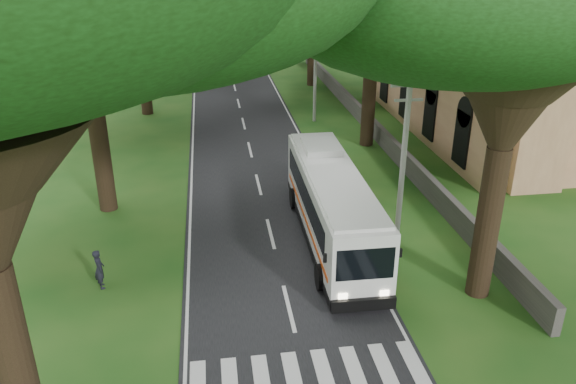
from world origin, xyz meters
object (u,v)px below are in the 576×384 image
(coach_bus, at_px, (332,203))
(distant_car_a, at_px, (224,69))
(church, at_px, (501,64))
(pole_far, at_px, (280,30))
(pedestrian, at_px, (99,269))
(distant_car_b, at_px, (206,54))
(pole_near, at_px, (403,160))
(pole_mid, at_px, (315,67))
(distant_car_c, at_px, (237,39))

(coach_bus, relative_size, distant_car_a, 2.66)
(church, xyz_separation_m, pole_far, (-12.36, 24.45, -0.73))
(distant_car_a, height_order, pedestrian, pedestrian)
(distant_car_b, bearing_deg, pedestrian, -86.53)
(pole_near, distance_m, distant_car_b, 47.34)
(pole_far, relative_size, distant_car_a, 1.82)
(church, bearing_deg, pedestrian, -145.83)
(pole_mid, height_order, coach_bus, pole_mid)
(pole_far, bearing_deg, coach_bus, -94.11)
(distant_car_b, bearing_deg, coach_bus, -74.39)
(pole_mid, xyz_separation_m, distant_car_c, (-3.68, 38.35, -3.57))
(pole_mid, distance_m, distant_car_b, 27.93)
(coach_bus, bearing_deg, pole_far, 86.53)
(distant_car_a, distance_m, pedestrian, 38.84)
(pole_near, xyz_separation_m, distant_car_b, (-8.00, 46.53, -3.45))
(pole_far, bearing_deg, church, -63.18)
(pole_mid, height_order, distant_car_c, pole_mid)
(pole_far, distance_m, coach_bus, 39.09)
(pole_far, relative_size, coach_bus, 0.68)
(church, bearing_deg, distant_car_c, 110.54)
(church, height_order, coach_bus, church)
(distant_car_b, bearing_deg, distant_car_a, -70.99)
(pole_far, distance_m, distant_car_a, 7.83)
(church, height_order, distant_car_b, church)
(distant_car_a, xyz_separation_m, distant_car_b, (-1.70, 9.70, -0.05))
(distant_car_a, bearing_deg, coach_bus, 98.23)
(church, xyz_separation_m, pole_near, (-12.36, -15.55, -0.73))
(pole_near, relative_size, distant_car_a, 1.82)
(coach_bus, xyz_separation_m, distant_car_b, (-5.20, 45.46, -1.13))
(pedestrian, bearing_deg, pole_mid, -50.24)
(distant_car_a, xyz_separation_m, pedestrian, (-6.41, -38.31, 0.06))
(pole_mid, bearing_deg, distant_car_a, 110.52)
(distant_car_a, bearing_deg, distant_car_c, -94.31)
(coach_bus, height_order, distant_car_c, coach_bus)
(pole_mid, bearing_deg, pole_near, -90.00)
(pole_far, distance_m, distant_car_c, 19.05)
(distant_car_b, relative_size, distant_car_c, 1.05)
(church, height_order, distant_car_a, church)
(pole_mid, relative_size, pedestrian, 4.78)
(church, bearing_deg, coach_bus, -136.34)
(church, bearing_deg, pole_mid, 160.19)
(distant_car_b, bearing_deg, pole_near, -71.17)
(distant_car_b, bearing_deg, church, -47.61)
(church, bearing_deg, pole_far, 116.82)
(pole_near, height_order, pole_mid, same)
(church, height_order, pole_mid, church)
(distant_car_c, distance_m, pedestrian, 60.50)
(pole_near, distance_m, pole_far, 40.00)
(pedestrian, bearing_deg, coach_bus, -95.18)
(pole_far, distance_m, distant_car_b, 10.89)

